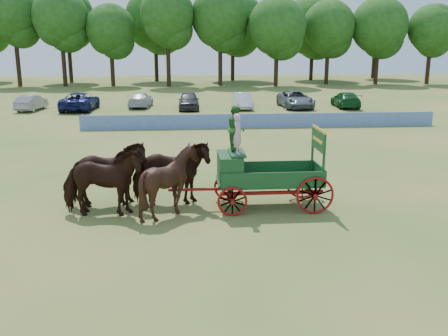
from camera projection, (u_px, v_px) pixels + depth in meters
ground at (358, 205)px, 19.17m from camera, size 160.00×160.00×0.00m
horse_lead_left at (102, 183)px, 17.63m from camera, size 3.02×1.49×2.50m
horse_lead_right at (107, 175)px, 18.69m from camera, size 3.13×1.80×2.50m
horse_wheel_left at (170, 181)px, 17.82m from camera, size 2.36×2.12×2.50m
horse_wheel_right at (171, 173)px, 18.88m from camera, size 2.98×1.41×2.50m
farm_dray at (250, 164)px, 18.52m from camera, size 6.00×2.00×3.80m
sponsor_banner at (261, 121)px, 36.36m from camera, size 26.00×0.08×1.05m
parked_cars at (175, 100)px, 46.96m from camera, size 37.13×7.36×1.63m
treeline at (203, 21)px, 74.82m from camera, size 89.20×22.90×14.44m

